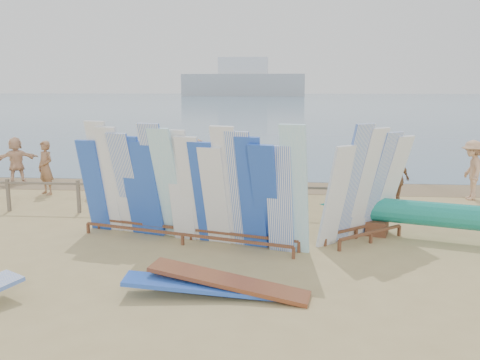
# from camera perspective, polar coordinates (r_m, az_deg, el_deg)

# --- Properties ---
(ground) EXTENTS (160.00, 160.00, 0.00)m
(ground) POSITION_cam_1_polar(r_m,az_deg,el_deg) (11.19, -13.91, -7.52)
(ground) COLOR tan
(ground) RESTS_ON ground
(ocean) EXTENTS (320.00, 240.00, 0.02)m
(ocean) POSITION_cam_1_polar(r_m,az_deg,el_deg) (138.14, 3.60, 8.99)
(ocean) COLOR slate
(ocean) RESTS_ON ground
(wet_sand_strip) EXTENTS (40.00, 2.60, 0.01)m
(wet_sand_strip) POSITION_cam_1_polar(r_m,az_deg,el_deg) (17.94, -6.52, -0.54)
(wet_sand_strip) COLOR olive
(wet_sand_strip) RESTS_ON ground
(distant_ship) EXTENTS (45.00, 8.00, 14.00)m
(distant_ship) POSITION_cam_1_polar(r_m,az_deg,el_deg) (190.70, 0.36, 10.99)
(distant_ship) COLOR #999EA3
(distant_ship) RESTS_ON ocean
(fence) EXTENTS (12.08, 0.08, 0.90)m
(fence) POSITION_cam_1_polar(r_m,az_deg,el_deg) (13.81, -10.03, -1.26)
(fence) COLOR #6D6252
(fence) RESTS_ON ground
(main_surfboard_rack) EXTENTS (5.33, 2.06, 2.70)m
(main_surfboard_rack) POSITION_cam_1_polar(r_m,az_deg,el_deg) (11.08, -6.05, -1.03)
(main_surfboard_rack) COLOR brown
(main_surfboard_rack) RESTS_ON ground
(side_surfboard_rack) EXTENTS (2.19, 1.99, 2.66)m
(side_surfboard_rack) POSITION_cam_1_polar(r_m,az_deg,el_deg) (11.46, 13.90, -0.91)
(side_surfboard_rack) COLOR brown
(side_surfboard_rack) RESTS_ON ground
(outrigger_canoe) EXTENTS (6.02, 2.36, 0.87)m
(outrigger_canoe) POSITION_cam_1_polar(r_m,az_deg,el_deg) (12.12, 23.11, -3.93)
(outrigger_canoe) COLOR brown
(outrigger_canoe) RESTS_ON ground
(vendor_table) EXTENTS (0.90, 0.79, 1.00)m
(vendor_table) POSITION_cam_1_polar(r_m,az_deg,el_deg) (11.59, 4.43, -4.89)
(vendor_table) COLOR brown
(vendor_table) RESTS_ON ground
(flat_board_d) EXTENTS (2.72, 0.71, 0.31)m
(flat_board_d) POSITION_cam_1_polar(r_m,az_deg,el_deg) (8.62, -3.87, -12.75)
(flat_board_d) COLOR blue
(flat_board_d) RESTS_ON ground
(flat_board_c) EXTENTS (2.74, 0.97, 0.43)m
(flat_board_c) POSITION_cam_1_polar(r_m,az_deg,el_deg) (8.66, -1.26, -12.63)
(flat_board_c) COLOR brown
(flat_board_c) RESTS_ON ground
(beach_chair_left) EXTENTS (0.82, 0.83, 0.96)m
(beach_chair_left) POSITION_cam_1_polar(r_m,az_deg,el_deg) (14.76, -10.70, -1.92)
(beach_chair_left) COLOR red
(beach_chair_left) RESTS_ON ground
(beach_chair_right) EXTENTS (0.67, 0.69, 0.97)m
(beach_chair_right) POSITION_cam_1_polar(r_m,az_deg,el_deg) (14.46, -1.69, -1.99)
(beach_chair_right) COLOR red
(beach_chair_right) RESTS_ON ground
(stroller) EXTENTS (0.65, 0.85, 1.06)m
(stroller) POSITION_cam_1_polar(r_m,az_deg,el_deg) (14.28, -4.83, -1.61)
(stroller) COLOR red
(stroller) RESTS_ON ground
(beachgoer_8) EXTENTS (0.58, 0.95, 1.81)m
(beachgoer_8) POSITION_cam_1_polar(r_m,az_deg,el_deg) (15.54, 5.28, 1.18)
(beachgoer_8) COLOR beige
(beachgoer_8) RESTS_ON ground
(beachgoer_10) EXTENTS (1.00, 0.87, 1.60)m
(beachgoer_10) POSITION_cam_1_polar(r_m,az_deg,el_deg) (14.96, 17.19, -0.01)
(beachgoer_10) COLOR #8C6042
(beachgoer_10) RESTS_ON ground
(beachgoer_5) EXTENTS (1.54, 0.68, 1.60)m
(beachgoer_5) POSITION_cam_1_polar(r_m,az_deg,el_deg) (17.78, -4.72, 2.02)
(beachgoer_5) COLOR beige
(beachgoer_5) RESTS_ON ground
(beachgoer_1) EXTENTS (0.71, 0.62, 1.71)m
(beachgoer_1) POSITION_cam_1_polar(r_m,az_deg,el_deg) (17.27, -20.98, 1.30)
(beachgoer_1) COLOR #8C6042
(beachgoer_1) RESTS_ON ground
(beachgoer_4) EXTENTS (1.00, 0.60, 1.60)m
(beachgoer_4) POSITION_cam_1_polar(r_m,az_deg,el_deg) (15.68, -4.90, 0.88)
(beachgoer_4) COLOR #8C6042
(beachgoer_4) RESTS_ON ground
(beachgoer_11) EXTENTS (1.56, 1.21, 1.65)m
(beachgoer_11) POSITION_cam_1_polar(r_m,az_deg,el_deg) (19.83, -23.84, 2.09)
(beachgoer_11) COLOR beige
(beachgoer_11) RESTS_ON ground
(beachgoer_extra_0) EXTENTS (0.62, 1.22, 1.81)m
(beachgoer_extra_0) POSITION_cam_1_polar(r_m,az_deg,el_deg) (16.90, 24.58, 1.02)
(beachgoer_extra_0) COLOR tan
(beachgoer_extra_0) RESTS_ON ground
(beachgoer_2) EXTENTS (0.82, 0.75, 1.56)m
(beachgoer_2) POSITION_cam_1_polar(r_m,az_deg,el_deg) (16.48, -15.78, 0.92)
(beachgoer_2) COLOR beige
(beachgoer_2) RESTS_ON ground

